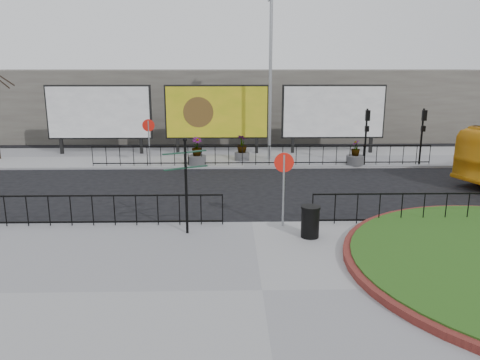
{
  "coord_description": "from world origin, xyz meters",
  "views": [
    {
      "loc": [
        -0.76,
        -15.13,
        5.3
      ],
      "look_at": [
        -0.39,
        0.85,
        1.39
      ],
      "focal_mm": 35.0,
      "sensor_mm": 36.0,
      "label": 1
    }
  ],
  "objects_px": {
    "planter_a": "(197,155)",
    "litter_bin": "(310,222)",
    "planter_b": "(242,150)",
    "lamp_post": "(270,75)",
    "planter_c": "(355,156)",
    "fingerpost_sign": "(186,176)",
    "billboard_mid": "(217,112)"
  },
  "relations": [
    {
      "from": "planter_a",
      "to": "litter_bin",
      "type": "bearing_deg",
      "value": -69.0
    },
    {
      "from": "planter_b",
      "to": "lamp_post",
      "type": "bearing_deg",
      "value": 8.68
    },
    {
      "from": "planter_b",
      "to": "planter_c",
      "type": "xyz_separation_m",
      "value": [
        6.06,
        -1.36,
        -0.14
      ]
    },
    {
      "from": "fingerpost_sign",
      "to": "planter_c",
      "type": "relative_size",
      "value": 2.29
    },
    {
      "from": "litter_bin",
      "to": "planter_c",
      "type": "bearing_deg",
      "value": 68.54
    },
    {
      "from": "billboard_mid",
      "to": "fingerpost_sign",
      "type": "relative_size",
      "value": 2.02
    },
    {
      "from": "lamp_post",
      "to": "planter_a",
      "type": "xyz_separation_m",
      "value": [
        -4.01,
        -1.48,
        -4.15
      ]
    },
    {
      "from": "fingerpost_sign",
      "to": "planter_a",
      "type": "height_order",
      "value": "fingerpost_sign"
    },
    {
      "from": "planter_a",
      "to": "planter_b",
      "type": "distance_m",
      "value": 2.74
    },
    {
      "from": "lamp_post",
      "to": "fingerpost_sign",
      "type": "bearing_deg",
      "value": -106.76
    },
    {
      "from": "planter_a",
      "to": "planter_c",
      "type": "bearing_deg",
      "value": -0.84
    },
    {
      "from": "billboard_mid",
      "to": "planter_b",
      "type": "bearing_deg",
      "value": -56.84
    },
    {
      "from": "fingerpost_sign",
      "to": "planter_b",
      "type": "relative_size",
      "value": 2.12
    },
    {
      "from": "planter_b",
      "to": "planter_c",
      "type": "bearing_deg",
      "value": -12.67
    },
    {
      "from": "lamp_post",
      "to": "litter_bin",
      "type": "distance_m",
      "value": 13.17
    },
    {
      "from": "billboard_mid",
      "to": "lamp_post",
      "type": "relative_size",
      "value": 0.67
    },
    {
      "from": "litter_bin",
      "to": "planter_c",
      "type": "xyz_separation_m",
      "value": [
        4.28,
        10.88,
        -0.05
      ]
    },
    {
      "from": "lamp_post",
      "to": "planter_c",
      "type": "relative_size",
      "value": 6.89
    },
    {
      "from": "fingerpost_sign",
      "to": "planter_b",
      "type": "xyz_separation_m",
      "value": [
        2.06,
        11.79,
        -1.26
      ]
    },
    {
      "from": "litter_bin",
      "to": "planter_c",
      "type": "relative_size",
      "value": 0.74
    },
    {
      "from": "fingerpost_sign",
      "to": "litter_bin",
      "type": "height_order",
      "value": "fingerpost_sign"
    },
    {
      "from": "lamp_post",
      "to": "planter_b",
      "type": "distance_m",
      "value": 4.41
    },
    {
      "from": "planter_b",
      "to": "planter_c",
      "type": "relative_size",
      "value": 1.08
    },
    {
      "from": "planter_c",
      "to": "litter_bin",
      "type": "bearing_deg",
      "value": -111.46
    },
    {
      "from": "billboard_mid",
      "to": "fingerpost_sign",
      "type": "height_order",
      "value": "billboard_mid"
    },
    {
      "from": "billboard_mid",
      "to": "planter_c",
      "type": "distance_m",
      "value": 8.55
    },
    {
      "from": "fingerpost_sign",
      "to": "planter_a",
      "type": "relative_size",
      "value": 2.05
    },
    {
      "from": "fingerpost_sign",
      "to": "planter_a",
      "type": "bearing_deg",
      "value": 67.73
    },
    {
      "from": "lamp_post",
      "to": "planter_b",
      "type": "relative_size",
      "value": 6.39
    },
    {
      "from": "lamp_post",
      "to": "planter_c",
      "type": "height_order",
      "value": "lamp_post"
    },
    {
      "from": "planter_a",
      "to": "planter_c",
      "type": "relative_size",
      "value": 1.12
    },
    {
      "from": "litter_bin",
      "to": "planter_b",
      "type": "bearing_deg",
      "value": 98.28
    }
  ]
}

